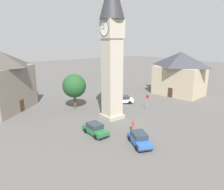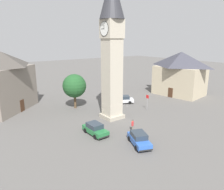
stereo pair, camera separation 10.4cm
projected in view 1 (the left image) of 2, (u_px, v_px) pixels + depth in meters
The scene contains 10 objects.
ground_plane at pixel (112, 117), 34.50m from camera, with size 200.00×200.00×0.00m, color #565451.
clock_tower at pixel (112, 36), 31.26m from camera, with size 3.69×3.69×21.90m.
car_blue_kerb at pixel (123, 99), 42.13m from camera, with size 3.46×4.43×1.53m.
car_silver_kerb at pixel (95, 129), 28.20m from camera, with size 4.15×1.86×1.53m.
car_red_corner at pixel (139, 139), 25.37m from camera, with size 4.46×3.13×1.53m.
pedestrian at pixel (133, 124), 29.11m from camera, with size 0.37×0.50×1.69m.
tree at pixel (74, 86), 38.23m from camera, with size 4.26×4.26×6.33m.
building_shop_left at pixel (180, 73), 47.96m from camera, with size 11.57×9.01×9.71m.
building_terrace_right at pixel (4, 81), 36.67m from camera, with size 12.02×12.35×10.36m.
road_sign at pixel (147, 100), 37.70m from camera, with size 0.60×0.07×2.80m.
Camera 1 is at (-26.03, 19.39, 12.25)m, focal length 34.01 mm.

